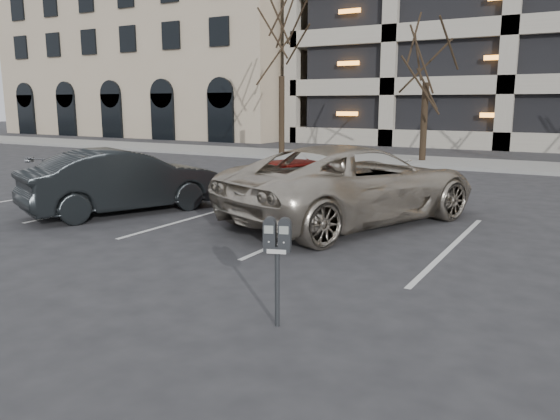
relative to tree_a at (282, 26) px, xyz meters
name	(u,v)px	position (x,y,z in m)	size (l,w,h in m)	color
ground	(325,269)	(10.00, -16.00, -6.11)	(140.00, 140.00, 0.00)	#28282B
sidewalk	(496,165)	(10.00, 0.00, -6.05)	(80.00, 4.00, 0.12)	gray
stall_lines	(312,229)	(8.60, -13.70, -6.11)	(16.90, 5.20, 0.00)	silver
office_building	(180,44)	(-18.00, 13.92, 1.38)	(26.00, 16.20, 15.00)	tan
tree_a	(282,26)	(0.00, 0.00, 0.00)	(3.72, 3.72, 8.46)	black
tree_b	(429,32)	(7.00, 0.00, -0.68)	(3.31, 3.31, 7.53)	black
parking_meter	(277,245)	(10.48, -18.29, -5.16)	(0.34, 0.22, 1.25)	black
suv_silver	(353,184)	(9.04, -12.61, -5.28)	(4.77, 6.59, 1.67)	#BBB09F
car_red	(302,184)	(7.59, -12.24, -5.44)	(1.60, 3.98, 1.36)	maroon
car_dark	(124,181)	(4.01, -14.32, -5.37)	(1.58, 4.54, 1.49)	black
car_silver	(110,172)	(1.70, -12.63, -5.50)	(1.73, 4.25, 1.23)	#AEB2B7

